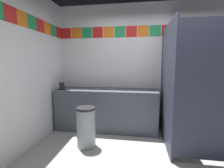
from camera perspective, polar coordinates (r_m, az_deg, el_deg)
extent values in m
cube|color=silver|center=(3.76, 12.36, 5.81)|extent=(4.01, 0.08, 2.73)
cube|color=red|center=(4.12, -15.64, 16.53)|extent=(0.23, 0.01, 0.23)
cube|color=orange|center=(4.02, -12.24, 16.86)|extent=(0.23, 0.01, 0.23)
cube|color=#1E8C4C|center=(3.94, -8.69, 17.14)|extent=(0.23, 0.01, 0.23)
cube|color=red|center=(3.88, -4.98, 17.37)|extent=(0.23, 0.01, 0.23)
cube|color=orange|center=(3.82, -1.16, 17.53)|extent=(0.23, 0.01, 0.23)
cube|color=#1E8C4C|center=(3.79, 2.76, 17.62)|extent=(0.23, 0.01, 0.23)
cube|color=red|center=(3.77, 6.74, 17.63)|extent=(0.23, 0.01, 0.23)
cube|color=orange|center=(3.77, 10.74, 17.56)|extent=(0.23, 0.01, 0.23)
cube|color=#1E8C4C|center=(3.78, 14.73, 17.42)|extent=(0.23, 0.01, 0.23)
cube|color=red|center=(3.81, 18.65, 17.19)|extent=(0.23, 0.01, 0.23)
cube|color=orange|center=(3.86, 22.49, 16.90)|extent=(0.23, 0.01, 0.23)
cube|color=#1E8C4C|center=(3.92, 26.21, 16.55)|extent=(0.23, 0.01, 0.23)
cube|color=red|center=(4.00, 29.78, 16.14)|extent=(0.23, 0.01, 0.23)
cube|color=orange|center=(4.09, 33.20, 15.70)|extent=(0.23, 0.01, 0.23)
cube|color=silver|center=(2.83, -31.37, 4.47)|extent=(0.08, 3.10, 2.73)
cube|color=red|center=(2.88, -31.70, 19.86)|extent=(0.01, 0.23, 0.23)
cube|color=orange|center=(3.07, -28.64, 19.22)|extent=(0.01, 0.23, 0.23)
cube|color=#1E8C4C|center=(3.26, -25.95, 18.62)|extent=(0.01, 0.23, 0.23)
cube|color=red|center=(3.45, -23.57, 18.05)|extent=(0.01, 0.23, 0.23)
cube|color=orange|center=(3.65, -21.47, 17.52)|extent=(0.01, 0.23, 0.23)
cube|color=#1E8C4C|center=(3.86, -19.60, 17.03)|extent=(0.01, 0.23, 0.23)
cube|color=red|center=(4.07, -17.92, 16.57)|extent=(0.01, 0.23, 0.23)
cube|color=#4C515B|center=(3.63, -1.94, -8.83)|extent=(2.15, 0.58, 0.88)
cube|color=#4C515B|center=(3.81, -1.18, -1.87)|extent=(2.15, 0.03, 0.08)
cylinder|color=white|center=(3.51, -2.06, -2.89)|extent=(0.34, 0.34, 0.10)
cylinder|color=silver|center=(3.64, -1.64, -1.26)|extent=(0.04, 0.04, 0.05)
cylinder|color=silver|center=(3.58, -1.79, -0.27)|extent=(0.02, 0.06, 0.09)
cube|color=black|center=(3.66, -17.00, -0.66)|extent=(0.09, 0.07, 0.16)
cylinder|color=black|center=(3.63, -17.27, -1.69)|extent=(0.02, 0.02, 0.03)
cube|color=#33384C|center=(3.10, 18.52, -0.26)|extent=(0.04, 1.36, 2.13)
cube|color=#33384C|center=(2.59, 30.79, -2.34)|extent=(0.90, 0.04, 1.96)
cylinder|color=silver|center=(2.45, 21.58, 0.19)|extent=(0.02, 0.02, 0.10)
cylinder|color=white|center=(3.63, 25.75, -13.60)|extent=(0.38, 0.38, 0.40)
torus|color=white|center=(3.56, 25.95, -10.36)|extent=(0.39, 0.39, 0.05)
cube|color=white|center=(3.72, 25.14, -7.12)|extent=(0.34, 0.17, 0.34)
cylinder|color=#999EA3|center=(2.98, -8.93, -14.86)|extent=(0.32, 0.32, 0.66)
cylinder|color=#262628|center=(2.87, -9.07, -8.37)|extent=(0.33, 0.33, 0.04)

